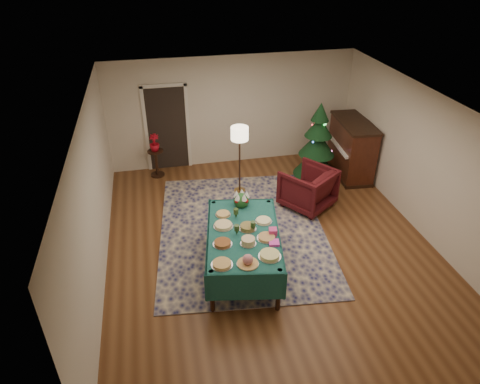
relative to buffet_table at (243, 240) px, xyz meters
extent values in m
plane|color=#593319|center=(0.65, 0.67, -0.65)|extent=(7.00, 7.00, 0.00)
plane|color=white|center=(0.65, 0.67, 2.05)|extent=(7.00, 7.00, 0.00)
plane|color=beige|center=(0.65, 4.17, 0.70)|extent=(6.00, 0.00, 6.00)
plane|color=beige|center=(0.65, -2.83, 0.70)|extent=(6.00, 0.00, 6.00)
plane|color=beige|center=(-2.35, 0.67, 0.70)|extent=(0.00, 7.00, 7.00)
plane|color=beige|center=(3.65, 0.67, 0.70)|extent=(0.00, 7.00, 7.00)
cube|color=black|center=(-0.95, 4.15, 0.37)|extent=(0.92, 0.02, 2.04)
cube|color=silver|center=(-1.45, 4.14, 0.40)|extent=(0.08, 0.04, 2.14)
cube|color=silver|center=(-0.45, 4.14, 0.40)|extent=(0.08, 0.04, 2.14)
cube|color=silver|center=(-0.95, 4.14, 1.45)|extent=(1.08, 0.04, 0.08)
cube|color=#121546|center=(0.24, 1.14, -0.64)|extent=(3.63, 4.52, 0.02)
cylinder|color=black|center=(-0.67, -0.84, -0.24)|extent=(0.08, 0.08, 0.81)
cylinder|color=black|center=(-0.33, 1.02, -0.24)|extent=(0.08, 0.08, 0.81)
cylinder|color=black|center=(0.33, -1.02, -0.24)|extent=(0.08, 0.08, 0.81)
cylinder|color=black|center=(0.67, 0.84, -0.24)|extent=(0.08, 0.08, 0.81)
cube|color=#15464B|center=(0.00, 0.00, 0.14)|extent=(1.54, 2.24, 0.04)
cube|color=#15464B|center=(0.18, 1.00, -0.09)|extent=(1.21, 0.25, 0.51)
cube|color=#15464B|center=(-0.18, -1.00, -0.09)|extent=(1.21, 0.25, 0.51)
cube|color=#15464B|center=(0.57, -0.10, -0.09)|extent=(0.41, 2.06, 0.51)
cube|color=#15464B|center=(-0.57, 0.10, -0.09)|extent=(0.41, 2.06, 0.51)
cylinder|color=silver|center=(-0.49, -0.74, 0.17)|extent=(0.33, 0.33, 0.01)
cylinder|color=tan|center=(-0.49, -0.74, 0.19)|extent=(0.28, 0.28, 0.04)
cylinder|color=silver|center=(-0.11, -0.80, 0.17)|extent=(0.33, 0.33, 0.01)
sphere|color=#CC727A|center=(-0.11, -0.80, 0.26)|extent=(0.16, 0.16, 0.16)
cylinder|color=silver|center=(0.26, -0.70, 0.17)|extent=(0.36, 0.36, 0.01)
cylinder|color=#D8D172|center=(0.26, -0.70, 0.20)|extent=(0.30, 0.30, 0.05)
cylinder|color=silver|center=(-0.39, -0.25, 0.17)|extent=(0.31, 0.31, 0.01)
cylinder|color=brown|center=(-0.39, -0.25, 0.20)|extent=(0.27, 0.27, 0.04)
cylinder|color=silver|center=(0.01, -0.32, 0.17)|extent=(0.26, 0.26, 0.01)
cylinder|color=tan|center=(0.01, -0.32, 0.22)|extent=(0.22, 0.22, 0.10)
cylinder|color=silver|center=(0.34, -0.24, 0.17)|extent=(0.32, 0.32, 0.01)
cylinder|color=#B2844C|center=(0.34, -0.24, 0.19)|extent=(0.27, 0.27, 0.03)
cylinder|color=silver|center=(-0.29, 0.23, 0.17)|extent=(0.34, 0.34, 0.01)
cylinder|color=#D8BF7F|center=(-0.29, 0.23, 0.20)|extent=(0.29, 0.29, 0.04)
cylinder|color=silver|center=(0.09, 0.07, 0.17)|extent=(0.29, 0.29, 0.01)
cylinder|color=maroon|center=(0.09, 0.07, 0.21)|extent=(0.25, 0.25, 0.06)
cylinder|color=silver|center=(0.41, 0.22, 0.17)|extent=(0.30, 0.30, 0.01)
cylinder|color=#F2EACC|center=(0.41, 0.22, 0.19)|extent=(0.25, 0.25, 0.03)
cylinder|color=silver|center=(-0.24, 0.57, 0.17)|extent=(0.27, 0.27, 0.01)
cylinder|color=tan|center=(-0.24, 0.57, 0.19)|extent=(0.23, 0.23, 0.03)
cone|color=#2D471E|center=(-0.03, 0.43, 0.21)|extent=(0.08, 0.08, 0.10)
cylinder|color=#2D471E|center=(-0.03, 0.43, 0.30)|extent=(0.09, 0.09, 0.10)
cone|color=#2D471E|center=(0.17, -0.01, 0.21)|extent=(0.08, 0.08, 0.10)
cylinder|color=#2D471E|center=(0.17, -0.01, 0.30)|extent=(0.09, 0.09, 0.10)
cone|color=#2D471E|center=(-0.12, -0.04, 0.21)|extent=(0.08, 0.08, 0.10)
cylinder|color=#2D471E|center=(-0.12, -0.04, 0.30)|extent=(0.09, 0.09, 0.10)
cube|color=#E840BE|center=(0.42, -0.41, 0.18)|extent=(0.19, 0.19, 0.04)
cube|color=#D13A82|center=(0.47, -0.15, 0.22)|extent=(0.15, 0.15, 0.11)
sphere|color=#1E4C1E|center=(0.14, 0.80, 0.27)|extent=(0.28, 0.28, 0.28)
cone|color=white|center=(0.24, 0.80, 0.40)|extent=(0.11, 0.11, 0.13)
cone|color=white|center=(0.17, 0.89, 0.40)|extent=(0.11, 0.11, 0.13)
cone|color=white|center=(0.07, 0.86, 0.40)|extent=(0.11, 0.11, 0.13)
cone|color=white|center=(0.07, 0.74, 0.40)|extent=(0.11, 0.11, 0.13)
cone|color=white|center=(0.17, 0.71, 0.40)|extent=(0.11, 0.11, 0.13)
sphere|color=#B20C0F|center=(0.24, 0.87, 0.31)|extent=(0.08, 0.08, 0.08)
sphere|color=#B20C0F|center=(0.08, 0.90, 0.31)|extent=(0.08, 0.08, 0.08)
sphere|color=#B20C0F|center=(0.05, 0.73, 0.31)|extent=(0.08, 0.08, 0.08)
sphere|color=#B20C0F|center=(0.21, 0.70, 0.31)|extent=(0.08, 0.08, 0.08)
imported|color=#410D11|center=(1.78, 1.72, -0.16)|extent=(1.29, 1.27, 0.98)
cylinder|color=#A57F3F|center=(0.51, 2.63, -0.64)|extent=(0.27, 0.27, 0.03)
cylinder|color=black|center=(0.51, 2.63, 0.06)|extent=(0.04, 0.04, 1.43)
cylinder|color=#FFEABF|center=(0.51, 2.63, 0.78)|extent=(0.38, 0.38, 0.29)
cylinder|color=black|center=(-1.29, 3.78, -0.63)|extent=(0.33, 0.33, 0.04)
cylinder|color=black|center=(-1.29, 3.78, -0.33)|extent=(0.07, 0.07, 0.61)
cylinder|color=black|center=(-1.29, 3.78, 0.00)|extent=(0.37, 0.37, 0.03)
imported|color=#AF0C1B|center=(-1.29, 3.78, 0.13)|extent=(0.23, 0.41, 0.23)
cylinder|color=black|center=(2.41, 2.91, -0.58)|extent=(0.11, 0.11, 0.15)
cone|color=black|center=(2.41, 2.91, -0.23)|extent=(1.11, 1.11, 0.65)
cone|color=black|center=(2.41, 2.91, 0.24)|extent=(0.91, 0.91, 0.56)
cone|color=black|center=(2.41, 2.91, 0.66)|extent=(0.69, 0.69, 0.47)
cone|color=black|center=(2.41, 2.91, 1.01)|extent=(0.44, 0.44, 0.42)
cube|color=black|center=(3.30, 2.91, -0.61)|extent=(0.79, 1.59, 0.09)
cube|color=#33150C|center=(3.30, 2.91, 0.02)|extent=(0.77, 1.56, 1.26)
cube|color=black|center=(3.30, 2.91, 0.67)|extent=(0.82, 1.61, 0.05)
cube|color=white|center=(2.98, 2.94, 0.11)|extent=(0.23, 1.31, 0.06)
camera|label=1|loc=(-1.26, -5.58, 4.41)|focal=32.00mm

